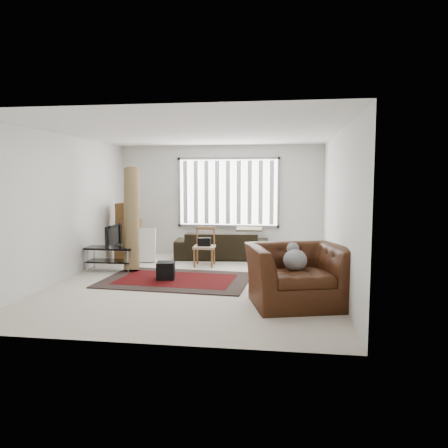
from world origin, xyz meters
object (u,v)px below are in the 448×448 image
at_px(moving_boxes, 129,234).
at_px(armchair, 296,271).
at_px(tv_stand, 111,254).
at_px(side_chair, 204,245).
at_px(sofa, 222,241).

height_order(moving_boxes, armchair, moving_boxes).
bearing_deg(armchair, tv_stand, 137.35).
bearing_deg(moving_boxes, side_chair, -13.66).
relative_size(tv_stand, moving_boxes, 0.74).
xyz_separation_m(tv_stand, side_chair, (1.83, 0.75, 0.11)).
distance_m(tv_stand, sofa, 2.67).
bearing_deg(tv_stand, moving_boxes, 92.73).
xyz_separation_m(sofa, armchair, (1.66, -3.60, 0.10)).
xyz_separation_m(moving_boxes, side_chair, (1.88, -0.46, -0.16)).
bearing_deg(armchair, moving_boxes, 125.00).
distance_m(moving_boxes, side_chair, 1.94).
bearing_deg(armchair, side_chair, 110.03).
relative_size(moving_boxes, armchair, 0.80).
bearing_deg(sofa, tv_stand, 34.10).
bearing_deg(moving_boxes, sofa, 12.55).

